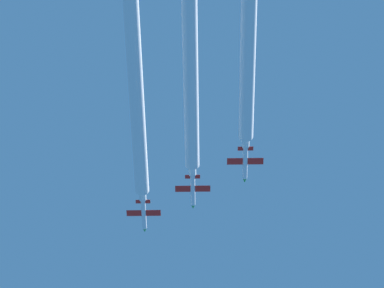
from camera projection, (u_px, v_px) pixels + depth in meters
jet_lead at (144, 215)px, 265.50m from camera, size 7.48×10.89×2.62m
jet_second_echelon at (193, 191)px, 257.80m from camera, size 7.48×10.89×2.62m
jet_third_echelon at (245, 163)px, 249.51m from camera, size 7.48×10.89×2.62m
smoke_trail_lead at (135, 71)px, 236.33m from camera, size 2.96×73.33×2.96m
smoke_trail_second_echelon at (190, 37)px, 228.35m from camera, size 2.96×74.14×2.96m
smoke_trail_third_echelon at (249, 8)px, 221.24m from camera, size 2.96×70.75×2.96m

